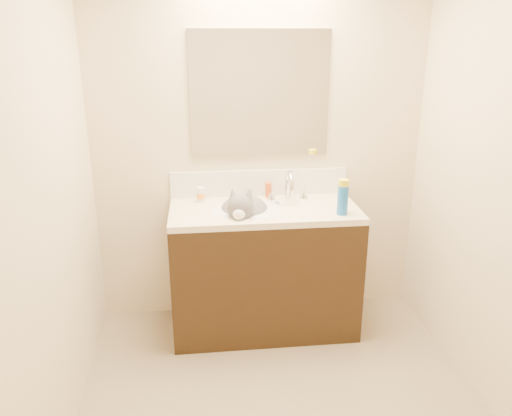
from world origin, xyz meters
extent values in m
cube|color=beige|center=(0.00, 1.25, 1.25)|extent=(2.20, 0.04, 2.50)
cube|color=beige|center=(0.00, -1.25, 1.25)|extent=(2.20, 0.04, 2.50)
cube|color=beige|center=(-1.10, 0.00, 1.25)|extent=(0.04, 2.50, 2.50)
cube|color=black|center=(0.00, 0.97, 0.41)|extent=(1.20, 0.55, 0.82)
cube|color=beige|center=(0.00, 0.97, 0.84)|extent=(1.20, 0.55, 0.04)
ellipsoid|color=white|center=(-0.12, 0.94, 0.79)|extent=(0.45, 0.36, 0.14)
cylinder|color=silver|center=(0.18, 1.16, 0.92)|extent=(0.04, 0.04, 0.11)
torus|color=silver|center=(0.18, 1.09, 0.97)|extent=(0.03, 0.20, 0.20)
cylinder|color=silver|center=(0.18, 1.01, 0.94)|extent=(0.03, 0.03, 0.06)
cone|color=silver|center=(0.07, 1.16, 0.89)|extent=(0.06, 0.06, 0.06)
cone|color=silver|center=(0.29, 1.16, 0.89)|extent=(0.06, 0.06, 0.06)
ellipsoid|color=#565456|center=(-0.13, 1.00, 0.82)|extent=(0.39, 0.42, 0.23)
ellipsoid|color=#565456|center=(-0.16, 0.84, 0.92)|extent=(0.20, 0.18, 0.16)
ellipsoid|color=#565456|center=(-0.15, 0.91, 0.88)|extent=(0.14, 0.14, 0.15)
cone|color=#565456|center=(-0.21, 0.88, 0.99)|extent=(0.09, 0.10, 0.10)
cone|color=#565456|center=(-0.11, 0.85, 0.99)|extent=(0.09, 0.09, 0.10)
ellipsoid|color=white|center=(-0.18, 0.78, 0.90)|extent=(0.08, 0.07, 0.06)
ellipsoid|color=white|center=(-0.15, 0.88, 0.83)|extent=(0.13, 0.10, 0.14)
sphere|color=pink|center=(-0.18, 0.75, 0.90)|extent=(0.02, 0.02, 0.02)
cylinder|color=#565456|center=(0.01, 0.95, 0.75)|extent=(0.05, 0.24, 0.04)
cube|color=silver|center=(0.00, 1.24, 0.95)|extent=(1.20, 0.02, 0.18)
cube|color=white|center=(0.00, 1.24, 1.54)|extent=(0.90, 0.02, 0.80)
cylinder|color=silver|center=(-0.40, 1.15, 0.91)|extent=(0.06, 0.06, 0.10)
cylinder|color=orange|center=(-0.40, 1.15, 0.90)|extent=(0.06, 0.06, 0.04)
cylinder|color=#B7B7BC|center=(-0.08, 1.19, 0.89)|extent=(0.06, 0.06, 0.06)
cylinder|color=#D84F19|center=(0.05, 1.19, 0.91)|extent=(0.04, 0.04, 0.10)
cube|color=silver|center=(0.10, 1.05, 0.86)|extent=(0.08, 0.11, 0.01)
cube|color=#6FA4ED|center=(0.10, 1.05, 0.87)|extent=(0.03, 0.03, 0.01)
cylinder|color=blue|center=(0.46, 0.81, 0.95)|extent=(0.09, 0.09, 0.18)
cylinder|color=yellow|center=(0.46, 0.81, 1.06)|extent=(0.09, 0.09, 0.04)
camera|label=1|loc=(-0.39, -1.99, 1.90)|focal=35.00mm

